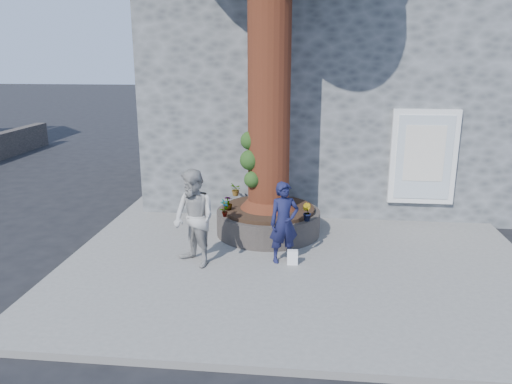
# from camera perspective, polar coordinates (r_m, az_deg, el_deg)

# --- Properties ---
(ground) EXTENTS (120.00, 120.00, 0.00)m
(ground) POSITION_cam_1_polar(r_m,az_deg,el_deg) (9.57, -4.48, -9.24)
(ground) COLOR black
(ground) RESTS_ON ground
(pavement) EXTENTS (9.00, 8.00, 0.12)m
(pavement) POSITION_cam_1_polar(r_m,az_deg,el_deg) (10.32, 4.82, -7.00)
(pavement) COLOR slate
(pavement) RESTS_ON ground
(yellow_line) EXTENTS (0.10, 30.00, 0.01)m
(yellow_line) POSITION_cam_1_polar(r_m,az_deg,el_deg) (11.36, -18.91, -5.98)
(yellow_line) COLOR yellow
(yellow_line) RESTS_ON ground
(stone_shop) EXTENTS (10.30, 8.30, 6.30)m
(stone_shop) POSITION_cam_1_polar(r_m,az_deg,el_deg) (15.78, 9.42, 12.21)
(stone_shop) COLOR #484B4D
(stone_shop) RESTS_ON ground
(planter) EXTENTS (2.30, 2.30, 0.60)m
(planter) POSITION_cam_1_polar(r_m,az_deg,el_deg) (11.16, 1.40, -3.26)
(planter) COLOR black
(planter) RESTS_ON pavement
(man) EXTENTS (0.67, 0.56, 1.58)m
(man) POSITION_cam_1_polar(r_m,az_deg,el_deg) (9.49, 3.22, -3.52)
(man) COLOR #141638
(man) RESTS_ON pavement
(woman) EXTENTS (1.13, 1.11, 1.84)m
(woman) POSITION_cam_1_polar(r_m,az_deg,el_deg) (9.36, -7.10, -3.03)
(woman) COLOR #A4A29D
(woman) RESTS_ON pavement
(shopping_bag) EXTENTS (0.21, 0.13, 0.28)m
(shopping_bag) POSITION_cam_1_polar(r_m,az_deg,el_deg) (9.60, 4.19, -7.45)
(shopping_bag) COLOR white
(shopping_bag) RESTS_ON pavement
(plant_a) EXTENTS (0.23, 0.24, 0.38)m
(plant_a) POSITION_cam_1_polar(r_m,az_deg,el_deg) (10.38, -3.62, -1.85)
(plant_a) COLOR gray
(plant_a) RESTS_ON planter
(plant_b) EXTENTS (0.28, 0.28, 0.36)m
(plant_b) POSITION_cam_1_polar(r_m,az_deg,el_deg) (10.17, 5.80, -2.31)
(plant_b) COLOR gray
(plant_b) RESTS_ON planter
(plant_c) EXTENTS (0.18, 0.18, 0.32)m
(plant_c) POSITION_cam_1_polar(r_m,az_deg,el_deg) (10.84, -3.19, -1.26)
(plant_c) COLOR gray
(plant_c) RESTS_ON planter
(plant_d) EXTENTS (0.35, 0.37, 0.32)m
(plant_d) POSITION_cam_1_polar(r_m,az_deg,el_deg) (11.93, -2.31, 0.30)
(plant_d) COLOR gray
(plant_d) RESTS_ON planter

